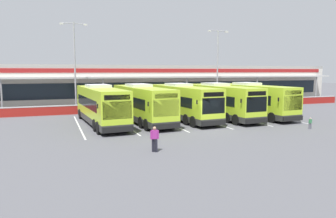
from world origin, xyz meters
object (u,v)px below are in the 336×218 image
at_px(lamp_post_centre, 218,63).
at_px(coach_bus_rightmost, 252,100).
at_px(pedestrian_child, 310,123).
at_px(pedestrian_near_bin, 155,138).
at_px(coach_bus_centre, 182,103).
at_px(coach_bus_left_centre, 142,104).
at_px(coach_bus_leftmost, 101,106).
at_px(coach_bus_right_centre, 220,102).
at_px(lamp_post_west, 75,61).

bearing_deg(lamp_post_centre, coach_bus_rightmost, -98.52).
xyz_separation_m(pedestrian_child, lamp_post_centre, (1.54, 19.72, 5.75)).
bearing_deg(pedestrian_child, pedestrian_near_bin, -169.26).
bearing_deg(coach_bus_centre, coach_bus_left_centre, -178.28).
bearing_deg(coach_bus_leftmost, coach_bus_right_centre, -0.25).
bearing_deg(coach_bus_right_centre, coach_bus_rightmost, -0.57).
bearing_deg(coach_bus_centre, coach_bus_rightmost, -2.25).
distance_m(lamp_post_west, lamp_post_centre, 20.02).
bearing_deg(coach_bus_leftmost, coach_bus_rightmost, -0.33).
height_order(coach_bus_left_centre, lamp_post_centre, lamp_post_centre).
height_order(coach_bus_centre, coach_bus_rightmost, same).
bearing_deg(coach_bus_right_centre, coach_bus_centre, 176.14).
xyz_separation_m(coach_bus_left_centre, lamp_post_centre, (14.42, 10.92, 4.50)).
relative_size(coach_bus_centre, pedestrian_near_bin, 7.59).
bearing_deg(pedestrian_child, coach_bus_left_centre, 145.66).
height_order(pedestrian_near_bin, lamp_post_centre, lamp_post_centre).
bearing_deg(pedestrian_near_bin, coach_bus_rightmost, 37.23).
bearing_deg(lamp_post_centre, pedestrian_child, -94.46).
distance_m(coach_bus_right_centre, pedestrian_child, 9.69).
bearing_deg(coach_bus_left_centre, lamp_post_west, 117.41).
bearing_deg(coach_bus_left_centre, coach_bus_rightmost, -0.88).
bearing_deg(lamp_post_west, coach_bus_left_centre, -62.59).
height_order(coach_bus_right_centre, lamp_post_centre, lamp_post_centre).
xyz_separation_m(coach_bus_rightmost, pedestrian_near_bin, (-15.14, -11.51, -0.91)).
distance_m(coach_bus_left_centre, coach_bus_right_centre, 8.69).
bearing_deg(lamp_post_centre, coach_bus_left_centre, -142.87).
distance_m(coach_bus_leftmost, coach_bus_rightmost, 16.83).
bearing_deg(coach_bus_rightmost, coach_bus_leftmost, 179.67).
height_order(coach_bus_leftmost, coach_bus_right_centre, same).
height_order(coach_bus_rightmost, lamp_post_centre, lamp_post_centre).
bearing_deg(lamp_post_west, coach_bus_right_centre, -37.46).
xyz_separation_m(coach_bus_left_centre, coach_bus_rightmost, (12.76, -0.19, 0.00)).
bearing_deg(coach_bus_right_centre, coach_bus_leftmost, 179.75).
bearing_deg(lamp_post_centre, coach_bus_right_centre, -117.38).
xyz_separation_m(coach_bus_left_centre, pedestrian_near_bin, (-2.39, -11.70, -0.91)).
xyz_separation_m(coach_bus_centre, coach_bus_right_centre, (4.25, -0.29, 0.00)).
height_order(pedestrian_near_bin, lamp_post_west, lamp_post_west).
relative_size(coach_bus_rightmost, lamp_post_west, 1.12).
bearing_deg(coach_bus_rightmost, lamp_post_centre, 81.48).
bearing_deg(coach_bus_leftmost, coach_bus_centre, 1.56).
bearing_deg(coach_bus_centre, lamp_post_centre, 47.19).
relative_size(coach_bus_right_centre, pedestrian_near_bin, 7.59).
xyz_separation_m(coach_bus_right_centre, pedestrian_near_bin, (-11.07, -11.55, -0.91)).
xyz_separation_m(pedestrian_near_bin, lamp_post_west, (-3.21, 22.49, 5.42)).
relative_size(coach_bus_rightmost, pedestrian_near_bin, 7.59).
xyz_separation_m(coach_bus_centre, lamp_post_west, (-10.03, 10.66, 4.50)).
xyz_separation_m(coach_bus_centre, pedestrian_near_bin, (-6.82, -11.83, -0.91)).
height_order(lamp_post_west, lamp_post_centre, same).
relative_size(lamp_post_west, lamp_post_centre, 1.00).
bearing_deg(pedestrian_near_bin, coach_bus_right_centre, 46.20).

